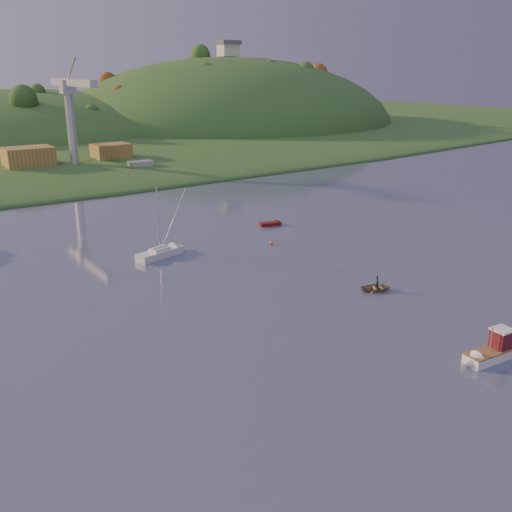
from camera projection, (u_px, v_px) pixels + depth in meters
shore_slope at (21, 154)px, 174.75m from camera, size 640.00×150.00×7.00m
hill_center at (19, 138)px, 215.19m from camera, size 140.00×120.00×36.00m
hill_right at (230, 129)px, 250.01m from camera, size 150.00×130.00×60.00m
hilltop_house at (228, 48)px, 239.62m from camera, size 9.00×7.00×6.45m
hillside_trees at (6, 147)px, 190.29m from camera, size 280.00×50.00×32.00m
wharf at (85, 168)px, 143.68m from camera, size 42.00×16.00×2.40m
shed_west at (29, 157)px, 136.23m from camera, size 11.00×8.00×4.80m
shed_east at (111, 152)px, 148.62m from camera, size 9.00×7.00×4.00m
dock_crane at (71, 103)px, 134.27m from camera, size 3.20×28.00×20.30m
fishing_boat at (487, 353)px, 50.47m from camera, size 5.92×2.34×3.68m
sailboat_far at (160, 252)px, 78.82m from camera, size 7.43×3.85×9.88m
canoe at (377, 288)px, 66.84m from camera, size 4.37×3.88×0.75m
paddler at (377, 284)px, 66.71m from camera, size 0.59×0.68×1.58m
red_tender at (274, 224)px, 95.06m from camera, size 4.25×2.42×1.37m
work_vessel at (141, 170)px, 139.99m from camera, size 13.70×5.29×3.48m
buoy_1 at (271, 243)px, 84.54m from camera, size 0.50×0.50×0.50m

